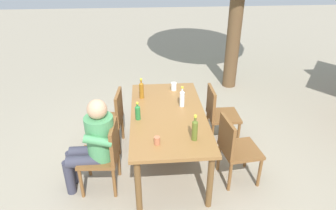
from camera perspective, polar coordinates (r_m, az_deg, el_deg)
The scene contains 14 objects.
ground_plane at distance 4.17m, azimuth 0.00°, elevation -10.56°, with size 24.00×24.00×0.00m, color gray.
dining_table at distance 3.79m, azimuth 0.00°, elevation -2.69°, with size 1.86×0.94×0.75m.
chair_near_right at distance 3.57m, azimuth -12.00°, elevation -9.04°, with size 0.47×0.47×0.87m.
chair_near_left at distance 4.26m, azimuth -10.85°, elevation -2.29°, with size 0.48×0.48×0.87m.
chair_far_left at distance 4.36m, azimuth 9.67°, elevation -1.42°, with size 0.44×0.44×0.87m.
chair_far_right at distance 3.68m, azimuth 12.72°, elevation -7.86°, with size 0.49×0.49×0.87m.
person_in_white_shirt at distance 3.49m, azimuth -14.05°, elevation -6.81°, with size 0.47×0.62×1.18m.
bottle_amber at distance 4.10m, azimuth -5.13°, elevation 2.96°, with size 0.06×0.06×0.29m.
bottle_green at distance 3.60m, azimuth -5.85°, elevation -1.35°, with size 0.06×0.06×0.23m.
bottle_clear at distance 3.87m, azimuth 2.73°, elevation 1.37°, with size 0.06×0.06×0.28m.
bottle_olive at distance 3.20m, azimuth 5.18°, elevation -4.69°, with size 0.06×0.06×0.31m.
cup_terracotta at distance 3.17m, azimuth -2.13°, elevation -6.84°, with size 0.07×0.07×0.09m, color #BC6B47.
cup_white at distance 4.35m, azimuth 1.12°, elevation 3.60°, with size 0.08×0.08×0.12m, color white.
backpack_by_near_side at distance 5.18m, azimuth -4.74°, elevation 0.32°, with size 0.29×0.25×0.43m.
Camera 1 is at (3.25, -0.27, 2.60)m, focal length 31.66 mm.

